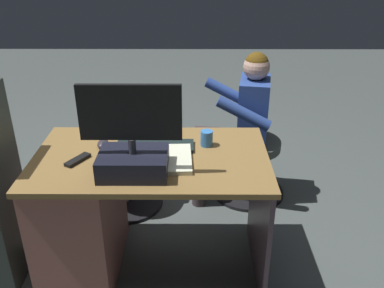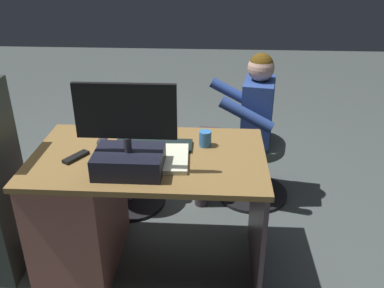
{
  "view_description": "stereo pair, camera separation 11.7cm",
  "coord_description": "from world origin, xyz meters",
  "px_view_note": "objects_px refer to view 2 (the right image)",
  "views": [
    {
      "loc": [
        -0.23,
        2.26,
        1.78
      ],
      "look_at": [
        -0.22,
        0.04,
        0.67
      ],
      "focal_mm": 39.43,
      "sensor_mm": 36.0,
      "label": 1
    },
    {
      "loc": [
        -0.34,
        2.26,
        1.78
      ],
      "look_at": [
        -0.22,
        0.04,
        0.67
      ],
      "focal_mm": 39.43,
      "sensor_mm": 36.0,
      "label": 2
    }
  ],
  "objects_px": {
    "visitor_chair": "(254,165)",
    "teddy_bear": "(124,126)",
    "person": "(244,118)",
    "desk": "(97,206)",
    "office_chair_teddy": "(127,172)",
    "monitor": "(128,148)",
    "cup": "(205,139)",
    "keyboard": "(154,145)",
    "tv_remote": "(76,157)",
    "computer_mouse": "(102,142)"
  },
  "relations": [
    {
      "from": "keyboard",
      "to": "office_chair_teddy",
      "type": "distance_m",
      "value": 0.79
    },
    {
      "from": "computer_mouse",
      "to": "tv_remote",
      "type": "bearing_deg",
      "value": 59.72
    },
    {
      "from": "monitor",
      "to": "computer_mouse",
      "type": "distance_m",
      "value": 0.36
    },
    {
      "from": "visitor_chair",
      "to": "tv_remote",
      "type": "bearing_deg",
      "value": 40.1
    },
    {
      "from": "computer_mouse",
      "to": "cup",
      "type": "distance_m",
      "value": 0.57
    },
    {
      "from": "desk",
      "to": "keyboard",
      "type": "height_order",
      "value": "keyboard"
    },
    {
      "from": "desk",
      "to": "computer_mouse",
      "type": "distance_m",
      "value": 0.38
    },
    {
      "from": "computer_mouse",
      "to": "person",
      "type": "height_order",
      "value": "person"
    },
    {
      "from": "visitor_chair",
      "to": "teddy_bear",
      "type": "bearing_deg",
      "value": 8.69
    },
    {
      "from": "computer_mouse",
      "to": "person",
      "type": "distance_m",
      "value": 1.07
    },
    {
      "from": "cup",
      "to": "desk",
      "type": "bearing_deg",
      "value": 11.59
    },
    {
      "from": "desk",
      "to": "tv_remote",
      "type": "bearing_deg",
      "value": 47.23
    },
    {
      "from": "computer_mouse",
      "to": "teddy_bear",
      "type": "distance_m",
      "value": 0.56
    },
    {
      "from": "teddy_bear",
      "to": "visitor_chair",
      "type": "xyz_separation_m",
      "value": [
        -0.92,
        -0.14,
        -0.36
      ]
    },
    {
      "from": "computer_mouse",
      "to": "visitor_chair",
      "type": "height_order",
      "value": "computer_mouse"
    },
    {
      "from": "visitor_chair",
      "to": "computer_mouse",
      "type": "bearing_deg",
      "value": 36.84
    },
    {
      "from": "desk",
      "to": "office_chair_teddy",
      "type": "height_order",
      "value": "desk"
    },
    {
      "from": "visitor_chair",
      "to": "office_chair_teddy",
      "type": "bearing_deg",
      "value": 9.48
    },
    {
      "from": "cup",
      "to": "teddy_bear",
      "type": "bearing_deg",
      "value": -42.79
    },
    {
      "from": "monitor",
      "to": "person",
      "type": "distance_m",
      "value": 1.15
    },
    {
      "from": "computer_mouse",
      "to": "cup",
      "type": "height_order",
      "value": "cup"
    },
    {
      "from": "tv_remote",
      "to": "person",
      "type": "bearing_deg",
      "value": -106.82
    },
    {
      "from": "computer_mouse",
      "to": "tv_remote",
      "type": "relative_size",
      "value": 0.64
    },
    {
      "from": "desk",
      "to": "teddy_bear",
      "type": "height_order",
      "value": "teddy_bear"
    },
    {
      "from": "office_chair_teddy",
      "to": "visitor_chair",
      "type": "distance_m",
      "value": 0.93
    },
    {
      "from": "desk",
      "to": "tv_remote",
      "type": "height_order",
      "value": "tv_remote"
    },
    {
      "from": "tv_remote",
      "to": "teddy_bear",
      "type": "distance_m",
      "value": 0.73
    },
    {
      "from": "desk",
      "to": "person",
      "type": "distance_m",
      "value": 1.18
    },
    {
      "from": "monitor",
      "to": "office_chair_teddy",
      "type": "distance_m",
      "value": 1.04
    },
    {
      "from": "monitor",
      "to": "cup",
      "type": "xyz_separation_m",
      "value": [
        -0.36,
        -0.3,
        -0.09
      ]
    },
    {
      "from": "keyboard",
      "to": "visitor_chair",
      "type": "relative_size",
      "value": 0.78
    },
    {
      "from": "office_chair_teddy",
      "to": "person",
      "type": "relative_size",
      "value": 0.49
    },
    {
      "from": "computer_mouse",
      "to": "person",
      "type": "bearing_deg",
      "value": -140.79
    },
    {
      "from": "keyboard",
      "to": "teddy_bear",
      "type": "xyz_separation_m",
      "value": [
        0.29,
        -0.56,
        -0.14
      ]
    },
    {
      "from": "keyboard",
      "to": "computer_mouse",
      "type": "relative_size",
      "value": 4.38
    },
    {
      "from": "office_chair_teddy",
      "to": "person",
      "type": "height_order",
      "value": "person"
    },
    {
      "from": "keyboard",
      "to": "cup",
      "type": "height_order",
      "value": "cup"
    },
    {
      "from": "tv_remote",
      "to": "visitor_chair",
      "type": "height_order",
      "value": "tv_remote"
    },
    {
      "from": "computer_mouse",
      "to": "visitor_chair",
      "type": "bearing_deg",
      "value": -143.16
    },
    {
      "from": "keyboard",
      "to": "visitor_chair",
      "type": "height_order",
      "value": "keyboard"
    },
    {
      "from": "tv_remote",
      "to": "computer_mouse",
      "type": "bearing_deg",
      "value": -89.45
    },
    {
      "from": "keyboard",
      "to": "tv_remote",
      "type": "relative_size",
      "value": 2.8
    },
    {
      "from": "computer_mouse",
      "to": "visitor_chair",
      "type": "xyz_separation_m",
      "value": [
        -0.91,
        -0.69,
        -0.5
      ]
    },
    {
      "from": "monitor",
      "to": "cup",
      "type": "height_order",
      "value": "monitor"
    },
    {
      "from": "visitor_chair",
      "to": "person",
      "type": "xyz_separation_m",
      "value": [
        0.09,
        0.02,
        0.38
      ]
    },
    {
      "from": "person",
      "to": "teddy_bear",
      "type": "bearing_deg",
      "value": 8.6
    },
    {
      "from": "computer_mouse",
      "to": "tv_remote",
      "type": "distance_m",
      "value": 0.19
    },
    {
      "from": "teddy_bear",
      "to": "person",
      "type": "xyz_separation_m",
      "value": [
        -0.82,
        -0.12,
        0.03
      ]
    },
    {
      "from": "visitor_chair",
      "to": "person",
      "type": "bearing_deg",
      "value": 9.48
    },
    {
      "from": "computer_mouse",
      "to": "cup",
      "type": "xyz_separation_m",
      "value": [
        -0.57,
        -0.02,
        0.03
      ]
    }
  ]
}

